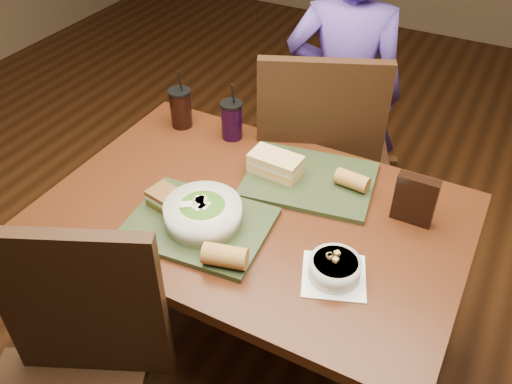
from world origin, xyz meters
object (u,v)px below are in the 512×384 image
Objects in this scene: baguette_far at (352,180)px; cup_cola at (181,108)px; sandwich_near at (167,199)px; salad_bowl at (203,212)px; chip_bag at (415,200)px; cup_berry at (232,120)px; diner at (343,96)px; chair_near at (69,379)px; sandwich_far at (276,164)px; dining_table at (256,230)px; tray_far at (310,180)px; tray_near at (199,225)px; soup_bowl at (335,268)px; chair_far at (327,159)px; baguette_near at (225,256)px.

cup_cola is at bearing 173.57° from baguette_far.
sandwich_near is at bearing -61.12° from cup_cola.
salad_bowl is 0.64m from chip_bag.
diner is at bearing 67.59° from cup_berry.
chair_near is 1.04m from cup_cola.
sandwich_far is at bearing 179.58° from chip_bag.
diner is at bearing 92.55° from dining_table.
tray_far is at bearing 175.08° from chip_bag.
cup_cola is at bearing 164.77° from sandwich_far.
tray_near is 0.35m from sandwich_far.
baguette_far is 0.52m from cup_berry.
soup_bowl reaches higher than tray_near.
soup_bowl is 0.39m from baguette_far.
cup_cola is at bearing 36.29° from diner.
chair_far is 4.60× the size of salad_bowl.
chair_far is 0.85m from baguette_near.
diner reaches higher than chair_near.
diner reaches higher than baguette_far.
chair_near is 0.53m from baguette_near.
chip_bag is (0.42, -0.39, 0.23)m from chair_far.
soup_bowl is 1.37× the size of chip_bag.
sandwich_near is 0.46m from cup_berry.
tray_near is 0.51m from cup_berry.
soup_bowl is 1.73× the size of sandwich_near.
baguette_near is 0.78m from cup_cola.
tray_near is 0.52m from baguette_far.
baguette_far is at bearing 68.52° from baguette_near.
tray_near is at bearing -9.50° from sandwich_near.
diner is 0.87m from chip_bag.
cup_cola is (-0.48, 0.31, 0.17)m from dining_table.
cup_berry is (-0.37, 0.12, 0.06)m from tray_far.
diner is at bearing 101.94° from chair_far.
cup_cola is at bearing 132.71° from baguette_near.
cup_cola is (-0.81, 0.46, 0.04)m from soup_bowl.
cup_cola is 0.21m from cup_berry.
diner is 6.29× the size of soup_bowl.
tray_near is (-0.12, -0.16, 0.10)m from dining_table.
chair_far is 8.71× the size of baguette_near.
soup_bowl is 0.93m from cup_cola.
sandwich_far is at bearing -15.23° from cup_cola.
tray_far is at bearing 70.03° from chair_near.
cup_berry reaches higher than baguette_near.
cup_berry is at bearing 129.92° from dining_table.
cup_cola reaches higher than sandwich_far.
salad_bowl reaches higher than soup_bowl.
soup_bowl is at bearing -38.68° from cup_berry.
soup_bowl is at bearing 21.91° from baguette_near.
baguette_near is (0.14, -0.12, -0.01)m from salad_bowl.
sandwich_far is 1.45× the size of baguette_near.
sandwich_far is 1.63× the size of baguette_far.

